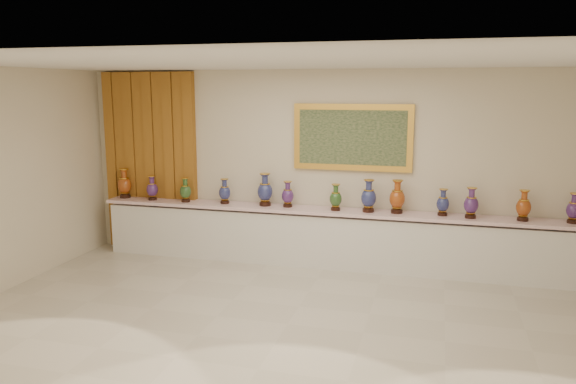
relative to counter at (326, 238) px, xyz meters
name	(u,v)px	position (x,y,z in m)	size (l,w,h in m)	color
ground	(288,324)	(0.00, -2.27, -0.44)	(8.00, 8.00, 0.00)	beige
room	(180,158)	(-2.49, 0.17, 1.14)	(8.00, 8.00, 8.00)	beige
counter	(326,238)	(0.00, 0.00, 0.00)	(7.28, 0.48, 0.90)	white
vase_0	(125,185)	(-3.45, 0.01, 0.68)	(0.30, 0.30, 0.49)	black
vase_1	(152,189)	(-2.91, -0.05, 0.64)	(0.19, 0.19, 0.40)	black
vase_2	(185,191)	(-2.31, -0.05, 0.64)	(0.19, 0.19, 0.39)	black
vase_3	(225,192)	(-1.65, -0.01, 0.64)	(0.22, 0.22, 0.40)	black
vase_4	(265,191)	(-0.98, 0.01, 0.69)	(0.27, 0.27, 0.51)	black
vase_5	(288,195)	(-0.61, 0.00, 0.64)	(0.23, 0.23, 0.40)	black
vase_6	(336,199)	(0.15, -0.04, 0.64)	(0.23, 0.23, 0.40)	black
vase_7	(369,197)	(0.64, -0.02, 0.68)	(0.28, 0.28, 0.49)	black
vase_8	(397,198)	(1.06, 0.00, 0.69)	(0.28, 0.28, 0.50)	black
vase_9	(443,204)	(1.71, 0.02, 0.64)	(0.19, 0.19, 0.39)	black
vase_10	(471,204)	(2.09, -0.05, 0.66)	(0.27, 0.27, 0.44)	black
vase_11	(524,207)	(2.79, -0.03, 0.66)	(0.21, 0.21, 0.43)	black
vase_12	(574,210)	(3.43, 0.00, 0.65)	(0.25, 0.25, 0.42)	black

